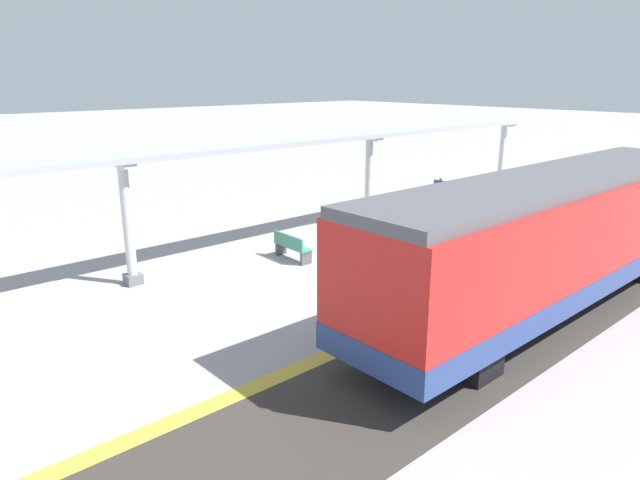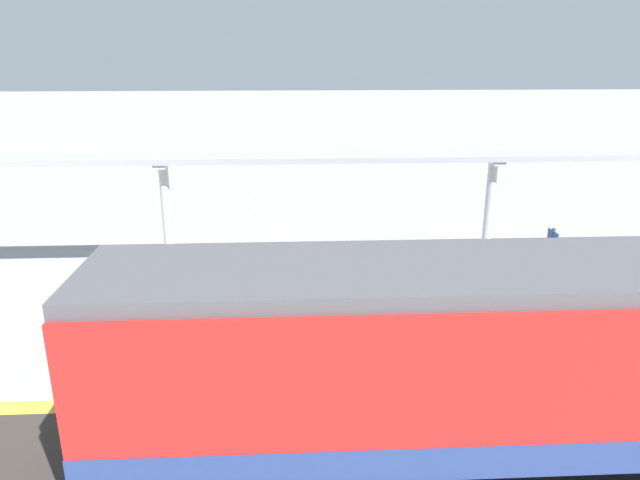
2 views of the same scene
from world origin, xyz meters
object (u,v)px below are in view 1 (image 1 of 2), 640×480
(canopy_pillar_nearest, at_px, (502,159))
(passenger_waiting_near_edge, at_px, (524,216))
(canopy_pillar_third, at_px, (128,224))
(platform_info_sign, at_px, (439,202))
(bench_near_end, at_px, (291,247))
(trash_bin, at_px, (537,186))
(canopy_pillar_second, at_px, (369,182))
(train_near_carriage, at_px, (553,239))
(bench_mid_platform, at_px, (458,202))

(canopy_pillar_nearest, relative_size, passenger_waiting_near_edge, 2.25)
(canopy_pillar_third, relative_size, platform_info_sign, 1.59)
(bench_near_end, height_order, trash_bin, trash_bin)
(canopy_pillar_second, xyz_separation_m, trash_bin, (-1.40, -10.62, -1.30))
(canopy_pillar_nearest, xyz_separation_m, passenger_waiting_near_edge, (-5.21, 7.00, -0.80))
(bench_near_end, height_order, passenger_waiting_near_edge, passenger_waiting_near_edge)
(canopy_pillar_nearest, relative_size, canopy_pillar_second, 1.00)
(train_near_carriage, distance_m, trash_bin, 15.12)
(canopy_pillar_nearest, distance_m, canopy_pillar_third, 19.18)
(canopy_pillar_nearest, relative_size, canopy_pillar_third, 1.00)
(platform_info_sign, height_order, passenger_waiting_near_edge, platform_info_sign)
(bench_near_end, bearing_deg, train_near_carriage, -162.34)
(canopy_pillar_third, distance_m, trash_bin, 20.38)
(canopy_pillar_nearest, relative_size, platform_info_sign, 1.59)
(canopy_pillar_third, bearing_deg, canopy_pillar_nearest, -90.00)
(bench_mid_platform, bearing_deg, canopy_pillar_second, 78.48)
(train_near_carriage, relative_size, bench_mid_platform, 8.86)
(canopy_pillar_second, distance_m, passenger_waiting_near_edge, 5.84)
(train_near_carriage, height_order, platform_info_sign, train_near_carriage)
(canopy_pillar_third, height_order, trash_bin, canopy_pillar_third)
(canopy_pillar_second, height_order, canopy_pillar_third, same)
(canopy_pillar_nearest, bearing_deg, train_near_carriage, 125.75)
(bench_mid_platform, xyz_separation_m, passenger_waiting_near_edge, (-4.25, 2.17, 0.53))
(bench_near_end, bearing_deg, trash_bin, -90.40)
(canopy_pillar_second, xyz_separation_m, canopy_pillar_third, (0.00, 9.67, 0.00))
(bench_near_end, relative_size, bench_mid_platform, 1.01)
(train_near_carriage, distance_m, bench_mid_platform, 10.68)
(canopy_pillar_third, relative_size, bench_near_end, 2.31)
(canopy_pillar_nearest, bearing_deg, bench_mid_platform, 101.19)
(canopy_pillar_nearest, bearing_deg, bench_near_end, 95.10)
(platform_info_sign, bearing_deg, bench_mid_platform, -64.56)
(bench_near_end, distance_m, bench_mid_platform, 9.60)
(canopy_pillar_third, bearing_deg, trash_bin, -93.94)
(train_near_carriage, xyz_separation_m, bench_near_end, (7.40, 2.36, -1.39))
(canopy_pillar_third, xyz_separation_m, platform_info_sign, (-2.84, -10.39, -0.45))
(trash_bin, xyz_separation_m, passenger_waiting_near_edge, (-3.81, 8.11, 0.50))
(canopy_pillar_third, height_order, platform_info_sign, canopy_pillar_third)
(canopy_pillar_second, distance_m, canopy_pillar_third, 9.67)
(trash_bin, bearing_deg, canopy_pillar_second, 82.51)
(canopy_pillar_nearest, bearing_deg, passenger_waiting_near_edge, 126.66)
(bench_mid_platform, bearing_deg, trash_bin, -94.25)
(train_near_carriage, distance_m, canopy_pillar_third, 11.23)
(bench_mid_platform, height_order, passenger_waiting_near_edge, passenger_waiting_near_edge)
(bench_mid_platform, bearing_deg, train_near_carriage, 136.90)
(canopy_pillar_nearest, relative_size, trash_bin, 3.72)
(trash_bin, bearing_deg, bench_near_end, 89.60)
(canopy_pillar_nearest, relative_size, bench_near_end, 2.31)
(canopy_pillar_third, height_order, bench_near_end, canopy_pillar_third)
(canopy_pillar_second, height_order, trash_bin, canopy_pillar_second)
(bench_near_end, bearing_deg, bench_mid_platform, -88.02)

